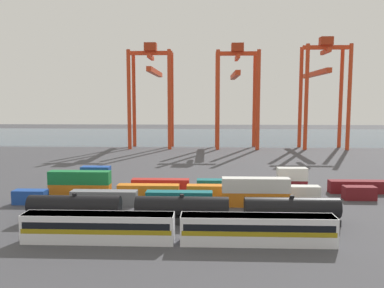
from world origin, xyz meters
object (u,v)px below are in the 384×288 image
at_px(shipping_container_16, 160,185).
at_px(gantry_crane_west, 152,84).
at_px(shipping_container_5, 80,190).
at_px(freight_tank_row, 182,209).
at_px(shipping_container_10, 359,193).
at_px(shipping_container_14, 96,185).
at_px(gantry_crane_east, 322,82).
at_px(passenger_train, 177,227).
at_px(shipping_container_0, 30,197).
at_px(gantry_crane_central, 236,85).
at_px(shipping_container_18, 292,186).
at_px(shipping_container_1, 104,198).
at_px(shipping_container_7, 148,191).

xyz_separation_m(shipping_container_16, gantry_crane_west, (-13.11, 81.37, 24.96)).
bearing_deg(shipping_container_5, freight_tank_row, -36.67).
xyz_separation_m(freight_tank_row, shipping_container_10, (33.28, 15.88, -0.88)).
xyz_separation_m(shipping_container_10, shipping_container_14, (-52.98, 5.56, 0.00)).
bearing_deg(shipping_container_10, gantry_crane_east, 78.73).
bearing_deg(passenger_train, shipping_container_14, 123.17).
relative_size(freight_tank_row, shipping_container_16, 3.99).
relative_size(passenger_train, shipping_container_0, 6.90).
bearing_deg(shipping_container_14, gantry_crane_central, 66.29).
bearing_deg(shipping_container_14, passenger_train, -56.83).
xyz_separation_m(shipping_container_18, gantry_crane_east, (29.06, 81.35, 25.48)).
relative_size(shipping_container_5, shipping_container_14, 2.00).
bearing_deg(shipping_container_1, shipping_container_10, 6.57).
height_order(shipping_container_10, gantry_crane_west, gantry_crane_west).
relative_size(passenger_train, gantry_crane_west, 0.98).
height_order(shipping_container_10, shipping_container_14, same).
bearing_deg(gantry_crane_central, shipping_container_0, -115.89).
height_order(shipping_container_5, shipping_container_18, same).
distance_m(shipping_container_7, shipping_container_14, 13.25).
xyz_separation_m(shipping_container_5, shipping_container_18, (42.86, 5.56, 0.00)).
bearing_deg(gantry_crane_east, gantry_crane_west, 179.99).
height_order(shipping_container_0, shipping_container_14, same).
bearing_deg(shipping_container_7, freight_tank_row, -64.21).
xyz_separation_m(passenger_train, shipping_container_7, (-7.62, 24.49, -0.84)).
bearing_deg(shipping_container_16, gantry_crane_east, 55.20).
bearing_deg(shipping_container_7, gantry_crane_west, 97.46).
xyz_separation_m(shipping_container_7, gantry_crane_central, (23.44, 86.31, 24.36)).
distance_m(shipping_container_5, shipping_container_18, 43.22).
bearing_deg(gantry_crane_east, shipping_container_7, -123.84).
bearing_deg(shipping_container_18, gantry_crane_east, 70.34).
bearing_deg(passenger_train, shipping_container_7, 107.28).
relative_size(freight_tank_row, shipping_container_14, 7.99).
bearing_deg(gantry_crane_central, shipping_container_7, -105.19).
height_order(passenger_train, shipping_container_14, passenger_train).
xyz_separation_m(shipping_container_7, shipping_container_14, (-12.02, 5.56, 0.00)).
relative_size(freight_tank_row, shipping_container_18, 7.99).
bearing_deg(freight_tank_row, gantry_crane_central, 81.23).
bearing_deg(shipping_container_16, gantry_crane_west, 99.15).
distance_m(shipping_container_5, gantry_crane_east, 115.66).
bearing_deg(shipping_container_1, shipping_container_0, 180.00).
relative_size(shipping_container_10, gantry_crane_central, 0.14).
relative_size(passenger_train, freight_tank_row, 0.86).
bearing_deg(shipping_container_7, shipping_container_16, 72.83).
height_order(shipping_container_7, shipping_container_10, same).
relative_size(shipping_container_7, gantry_crane_west, 0.29).
xyz_separation_m(shipping_container_0, shipping_container_5, (7.51, 5.56, 0.00)).
bearing_deg(gantry_crane_central, shipping_container_14, -113.71).
height_order(shipping_container_1, shipping_container_10, same).
distance_m(shipping_container_0, shipping_container_10, 62.37).
bearing_deg(shipping_container_14, shipping_container_0, -129.39).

